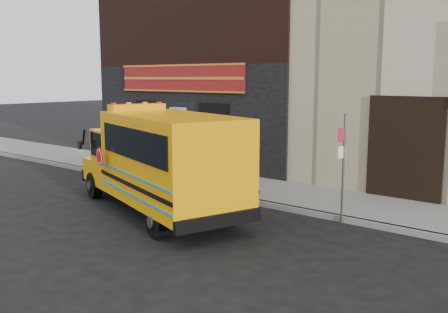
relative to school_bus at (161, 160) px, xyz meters
name	(u,v)px	position (x,y,z in m)	size (l,w,h in m)	color
ground	(175,219)	(0.61, -0.13, -1.51)	(120.00, 120.00, 0.00)	black
curb	(236,198)	(0.61, 2.47, -1.43)	(40.00, 0.20, 0.15)	gray
sidewalk	(264,190)	(0.61, 3.97, -1.43)	(40.00, 3.00, 0.15)	slate
building	(354,16)	(0.57, 10.33, 4.62)	(20.00, 10.70, 12.00)	#C6AD94
school_bus	(161,160)	(0.00, 0.00, 0.00)	(7.22, 4.23, 2.92)	black
sign_pole	(343,163)	(4.14, 2.31, 0.05)	(0.11, 0.23, 2.80)	#464F48
bicycle	(167,192)	(0.05, 0.14, -0.91)	(0.56, 1.98, 1.19)	black
cyclist	(164,182)	(0.01, 0.08, -0.63)	(0.64, 0.42, 1.76)	black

